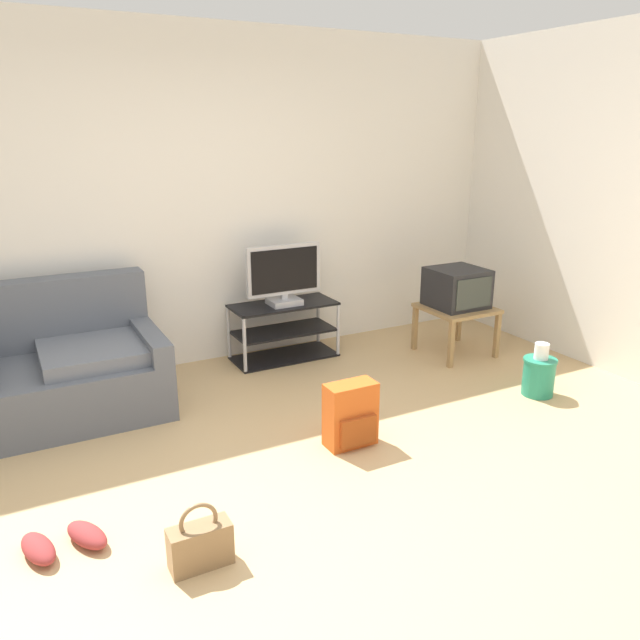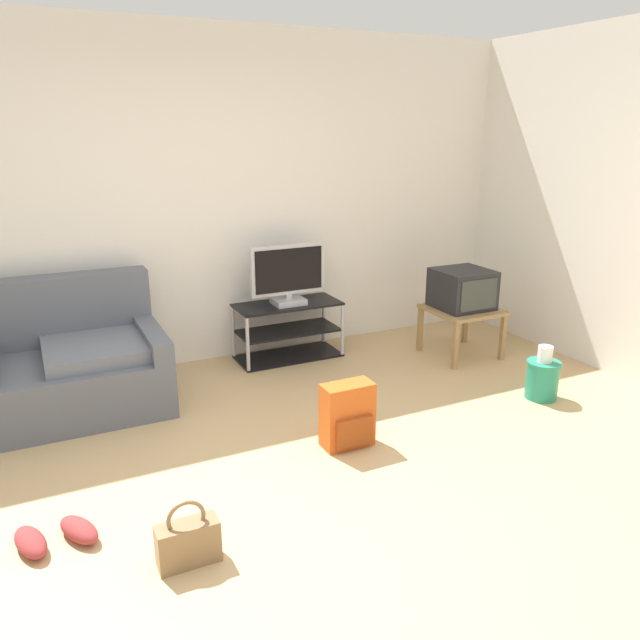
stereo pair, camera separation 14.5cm
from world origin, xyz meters
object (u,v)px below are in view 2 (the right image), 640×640
(tv_stand, at_px, (288,330))
(backpack, at_px, (348,416))
(flat_tv, at_px, (288,275))
(cleaning_bucket, at_px, (543,377))
(side_table, at_px, (462,315))
(crt_tv, at_px, (462,289))
(sneakers_pair, at_px, (55,536))
(couch, at_px, (22,372))
(handbag, at_px, (188,541))

(tv_stand, xyz_separation_m, backpack, (-0.28, -1.60, -0.04))
(flat_tv, height_order, cleaning_bucket, flat_tv)
(tv_stand, bearing_deg, side_table, -23.83)
(tv_stand, bearing_deg, crt_tv, -23.27)
(sneakers_pair, bearing_deg, couch, 92.91)
(cleaning_bucket, relative_size, sneakers_pair, 0.95)
(tv_stand, relative_size, backpack, 2.16)
(side_table, height_order, backpack, side_table)
(crt_tv, distance_m, backpack, 1.98)
(sneakers_pair, bearing_deg, handbag, -36.88)
(couch, xyz_separation_m, backpack, (1.81, -1.37, -0.11))
(flat_tv, bearing_deg, sneakers_pair, -137.64)
(couch, relative_size, backpack, 4.56)
(flat_tv, xyz_separation_m, crt_tv, (1.38, -0.57, -0.14))
(flat_tv, bearing_deg, handbag, -123.07)
(backpack, bearing_deg, flat_tv, 98.73)
(backpack, height_order, cleaning_bucket, backpack)
(tv_stand, xyz_separation_m, crt_tv, (1.38, -0.59, 0.35))
(handbag, xyz_separation_m, sneakers_pair, (-0.55, 0.41, -0.07))
(couch, bearing_deg, handbag, -72.74)
(flat_tv, distance_m, handbag, 2.74)
(backpack, bearing_deg, couch, 161.58)
(side_table, xyz_separation_m, sneakers_pair, (-3.38, -1.24, -0.32))
(crt_tv, bearing_deg, backpack, -148.63)
(sneakers_pair, bearing_deg, tv_stand, 42.71)
(crt_tv, relative_size, handbag, 1.37)
(flat_tv, relative_size, backpack, 1.59)
(tv_stand, relative_size, flat_tv, 1.36)
(tv_stand, bearing_deg, backpack, -99.75)
(handbag, bearing_deg, backpack, 29.13)
(side_table, relative_size, handbag, 1.72)
(crt_tv, bearing_deg, flat_tv, 157.52)
(backpack, relative_size, cleaning_bucket, 1.02)
(couch, xyz_separation_m, handbag, (0.63, -2.03, -0.20))
(flat_tv, relative_size, side_table, 1.17)
(couch, height_order, flat_tv, flat_tv)
(cleaning_bucket, height_order, sneakers_pair, cleaning_bucket)
(cleaning_bucket, distance_m, sneakers_pair, 3.37)
(tv_stand, height_order, backpack, tv_stand)
(crt_tv, bearing_deg, handbag, -149.55)
(crt_tv, relative_size, backpack, 1.08)
(side_table, distance_m, backpack, 1.94)
(couch, distance_m, cleaning_bucket, 3.71)
(tv_stand, distance_m, crt_tv, 1.54)
(side_table, distance_m, sneakers_pair, 3.62)
(couch, height_order, handbag, couch)
(backpack, bearing_deg, sneakers_pair, -153.21)
(couch, distance_m, flat_tv, 2.14)
(couch, relative_size, flat_tv, 2.87)
(handbag, distance_m, sneakers_pair, 0.69)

